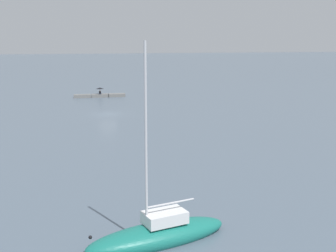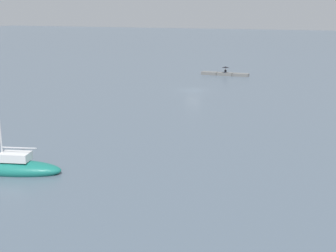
{
  "view_description": "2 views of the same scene",
  "coord_description": "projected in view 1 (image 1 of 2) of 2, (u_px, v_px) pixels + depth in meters",
  "views": [
    {
      "loc": [
        4.97,
        66.63,
        11.35
      ],
      "look_at": [
        -3.36,
        27.49,
        3.39
      ],
      "focal_mm": 48.05,
      "sensor_mm": 36.0,
      "label": 1
    },
    {
      "loc": [
        -25.14,
        72.03,
        13.05
      ],
      "look_at": [
        -6.93,
        27.73,
        1.02
      ],
      "focal_mm": 49.62,
      "sensor_mm": 36.0,
      "label": 2
    }
  ],
  "objects": [
    {
      "name": "ground_plane",
      "position": [
        108.0,
        114.0,
        67.15
      ],
      "size": [
        500.0,
        500.0,
        0.0
      ],
      "primitive_type": "plane",
      "color": "slate"
    },
    {
      "name": "person_seated_dark_left",
      "position": [
        100.0,
        93.0,
        85.84
      ],
      "size": [
        0.45,
        0.64,
        0.73
      ],
      "rotation": [
        0.0,
        0.0,
        -0.12
      ],
      "color": "#1E2333",
      "rests_on": "seawall_pier"
    },
    {
      "name": "seawall_pier",
      "position": [
        100.0,
        96.0,
        86.03
      ],
      "size": [
        9.76,
        1.51,
        0.6
      ],
      "color": "slate",
      "rests_on": "ground_plane"
    },
    {
      "name": "umbrella_open_black",
      "position": [
        100.0,
        88.0,
        85.75
      ],
      "size": [
        1.44,
        1.44,
        1.31
      ],
      "color": "black",
      "rests_on": "seawall_pier"
    },
    {
      "name": "sailboat_teal_mid",
      "position": [
        158.0,
        234.0,
        25.3
      ],
      "size": [
        8.87,
        4.63,
        11.6
      ],
      "rotation": [
        0.0,
        0.0,
        4.98
      ],
      "color": "#197266",
      "rests_on": "ground_plane"
    }
  ]
}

